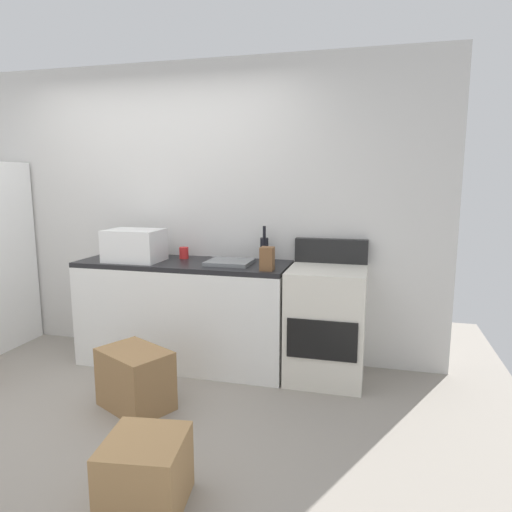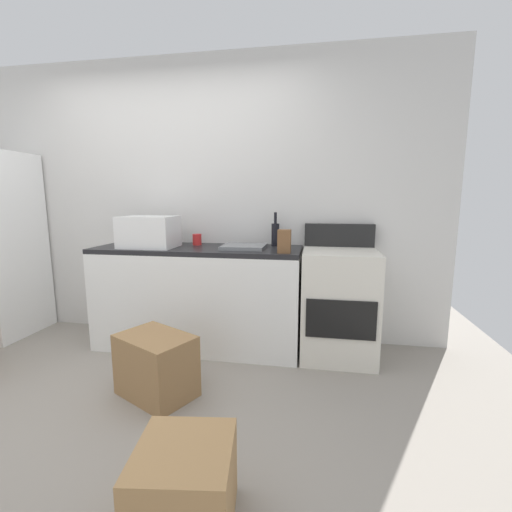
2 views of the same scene
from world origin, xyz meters
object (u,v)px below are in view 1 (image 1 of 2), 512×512
at_px(stove_oven, 326,322).
at_px(knife_block, 267,259).
at_px(microwave, 135,245).
at_px(coffee_mug, 184,253).
at_px(cardboard_box_small, 135,379).
at_px(cardboard_box_large, 145,473).
at_px(wine_bottle, 264,248).

xyz_separation_m(stove_oven, knife_block, (-0.44, -0.19, 0.52)).
distance_m(stove_oven, microwave, 1.73).
bearing_deg(coffee_mug, cardboard_box_small, -87.84).
distance_m(microwave, coffee_mug, 0.43).
height_order(knife_block, cardboard_box_large, knife_block).
xyz_separation_m(wine_bottle, knife_block, (0.12, -0.39, -0.02)).
bearing_deg(microwave, cardboard_box_small, -62.66).
bearing_deg(knife_block, stove_oven, 23.62).
height_order(wine_bottle, cardboard_box_small, wine_bottle).
height_order(coffee_mug, knife_block, knife_block).
relative_size(stove_oven, cardboard_box_large, 2.80).
height_order(stove_oven, cardboard_box_large, stove_oven).
bearing_deg(stove_oven, wine_bottle, 160.81).
relative_size(coffee_mug, cardboard_box_small, 0.20).
relative_size(stove_oven, coffee_mug, 11.00).
xyz_separation_m(wine_bottle, coffee_mug, (-0.71, -0.06, -0.06)).
bearing_deg(knife_block, cardboard_box_large, -99.00).
bearing_deg(wine_bottle, microwave, -165.28).
distance_m(stove_oven, cardboard_box_small, 1.52).
xyz_separation_m(wine_bottle, cardboard_box_small, (-0.68, -1.04, -0.80)).
height_order(wine_bottle, coffee_mug, wine_bottle).
height_order(microwave, knife_block, microwave).
bearing_deg(microwave, coffee_mug, 31.72).
relative_size(wine_bottle, coffee_mug, 3.00).
bearing_deg(knife_block, coffee_mug, 158.45).
height_order(stove_oven, microwave, microwave).
xyz_separation_m(microwave, knife_block, (1.18, -0.11, -0.05)).
distance_m(microwave, cardboard_box_small, 1.19).
relative_size(knife_block, cardboard_box_large, 0.46).
bearing_deg(stove_oven, cardboard_box_large, -111.64).
distance_m(stove_oven, coffee_mug, 1.37).
height_order(stove_oven, coffee_mug, stove_oven).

